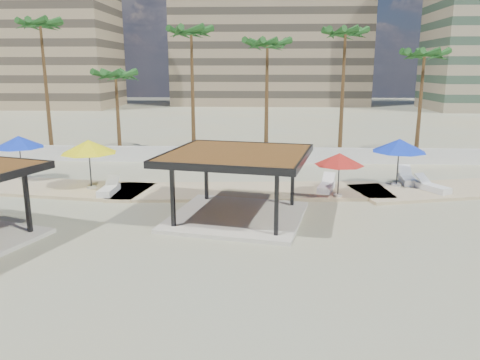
% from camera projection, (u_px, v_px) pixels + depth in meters
% --- Properties ---
extents(ground, '(200.00, 200.00, 0.00)m').
position_uv_depth(ground, '(200.00, 233.00, 20.54)').
color(ground, tan).
rests_on(ground, ground).
extents(promenade, '(44.45, 7.97, 0.24)m').
position_uv_depth(promenade, '(250.00, 189.00, 27.88)').
color(promenade, '#C6B284').
rests_on(promenade, ground).
extents(boundary_wall, '(56.00, 0.30, 1.20)m').
position_uv_depth(boundary_wall, '(227.00, 155.00, 35.95)').
color(boundary_wall, silver).
rests_on(boundary_wall, ground).
extents(building_west, '(34.00, 16.00, 32.40)m').
position_uv_depth(building_west, '(18.00, 23.00, 85.04)').
color(building_west, '#937F60').
rests_on(building_west, ground).
extents(building_mid, '(38.00, 16.00, 30.40)m').
position_uv_depth(building_mid, '(270.00, 32.00, 92.85)').
color(building_mid, '#847259').
rests_on(building_mid, ground).
extents(pavilion_central, '(7.60, 7.60, 3.26)m').
position_uv_depth(pavilion_central, '(237.00, 179.00, 22.12)').
color(pavilion_central, beige).
rests_on(pavilion_central, ground).
extents(umbrella_b, '(3.63, 3.63, 2.87)m').
position_uv_depth(umbrella_b, '(89.00, 147.00, 26.98)').
color(umbrella_b, beige).
rests_on(umbrella_b, promenade).
extents(umbrella_c, '(3.27, 3.27, 2.42)m').
position_uv_depth(umbrella_c, '(340.00, 159.00, 25.33)').
color(umbrella_c, beige).
rests_on(umbrella_c, promenade).
extents(umbrella_d, '(3.68, 3.68, 2.85)m').
position_uv_depth(umbrella_d, '(399.00, 146.00, 27.54)').
color(umbrella_d, beige).
rests_on(umbrella_d, promenade).
extents(umbrella_f, '(3.35, 3.35, 2.75)m').
position_uv_depth(umbrella_f, '(19.00, 142.00, 29.48)').
color(umbrella_f, beige).
rests_on(umbrella_f, promenade).
extents(lounger_a, '(0.76, 2.25, 0.85)m').
position_uv_depth(lounger_a, '(109.00, 190.00, 26.41)').
color(lounger_a, white).
rests_on(lounger_a, promenade).
extents(lounger_b, '(1.34, 2.36, 0.85)m').
position_uv_depth(lounger_b, '(326.00, 186.00, 27.11)').
color(lounger_b, white).
rests_on(lounger_b, promenade).
extents(lounger_c, '(1.68, 2.29, 0.84)m').
position_uv_depth(lounger_c, '(432.00, 187.00, 26.94)').
color(lounger_c, white).
rests_on(lounger_c, promenade).
extents(lounger_d, '(0.96, 2.45, 0.91)m').
position_uv_depth(lounger_d, '(407.00, 179.00, 28.90)').
color(lounger_d, white).
rests_on(lounger_d, promenade).
extents(palm_b, '(3.00, 3.00, 11.31)m').
position_uv_depth(palm_b, '(41.00, 30.00, 37.09)').
color(palm_b, brown).
rests_on(palm_b, ground).
extents(palm_c, '(3.00, 3.00, 7.40)m').
position_uv_depth(palm_c, '(116.00, 78.00, 37.08)').
color(palm_c, brown).
rests_on(palm_c, ground).
extents(palm_d, '(3.00, 3.00, 10.70)m').
position_uv_depth(palm_d, '(191.00, 37.00, 36.86)').
color(palm_d, brown).
rests_on(palm_d, ground).
extents(palm_e, '(3.00, 3.00, 9.75)m').
position_uv_depth(palm_e, '(267.00, 49.00, 36.30)').
color(palm_e, brown).
rests_on(palm_e, ground).
extents(palm_f, '(3.00, 3.00, 10.57)m').
position_uv_depth(palm_f, '(345.00, 38.00, 36.04)').
color(palm_f, brown).
rests_on(palm_f, ground).
extents(palm_g, '(3.00, 3.00, 8.95)m').
position_uv_depth(palm_g, '(424.00, 59.00, 35.72)').
color(palm_g, brown).
rests_on(palm_g, ground).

